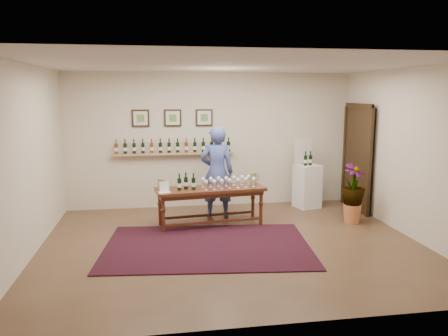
{
  "coord_description": "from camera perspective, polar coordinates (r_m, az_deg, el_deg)",
  "views": [
    {
      "loc": [
        -1.17,
        -6.57,
        2.38
      ],
      "look_at": [
        0.0,
        0.8,
        1.1
      ],
      "focal_mm": 35.0,
      "sensor_mm": 36.0,
      "label": 1
    }
  ],
  "objects": [
    {
      "name": "potted_plant",
      "position": [
        8.4,
        16.49,
        -3.2
      ],
      "size": [
        0.68,
        0.68,
        0.96
      ],
      "rotation": [
        0.0,
        0.0,
        0.49
      ],
      "color": "#C57141",
      "rests_on": "ground"
    },
    {
      "name": "info_sign",
      "position": [
        9.3,
        10.33,
        2.24
      ],
      "size": [
        0.4,
        0.13,
        0.57
      ],
      "primitive_type": "cube",
      "rotation": [
        0.0,
        0.0,
        0.26
      ],
      "color": "silver",
      "rests_on": "display_pedestal"
    },
    {
      "name": "table_glasses",
      "position": [
        7.92,
        0.55,
        -1.83
      ],
      "size": [
        1.41,
        0.52,
        0.19
      ],
      "primitive_type": null,
      "rotation": [
        0.0,
        0.0,
        0.15
      ],
      "color": "white",
      "rests_on": "tasting_table"
    },
    {
      "name": "rug",
      "position": [
        6.97,
        -2.17,
        -10.15
      ],
      "size": [
        3.4,
        2.45,
        0.02
      ],
      "primitive_type": "cube",
      "rotation": [
        0.0,
        0.0,
        -0.11
      ],
      "color": "#4A0E0D",
      "rests_on": "ground"
    },
    {
      "name": "menu_card",
      "position": [
        7.6,
        -7.82,
        -2.46
      ],
      "size": [
        0.23,
        0.19,
        0.18
      ],
      "primitive_type": "cube",
      "rotation": [
        0.0,
        0.0,
        0.24
      ],
      "color": "silver",
      "rests_on": "tasting_table"
    },
    {
      "name": "display_pedestal",
      "position": [
        9.34,
        10.8,
        -2.34
      ],
      "size": [
        0.56,
        0.56,
        0.91
      ],
      "primitive_type": "cube",
      "rotation": [
        0.0,
        0.0,
        0.26
      ],
      "color": "white",
      "rests_on": "ground"
    },
    {
      "name": "table_bottles",
      "position": [
        7.74,
        -4.96,
        -1.68
      ],
      "size": [
        0.3,
        0.18,
        0.31
      ],
      "primitive_type": null,
      "rotation": [
        0.0,
        0.0,
        0.05
      ],
      "color": "black",
      "rests_on": "tasting_table"
    },
    {
      "name": "person",
      "position": [
        8.35,
        -0.94,
        -0.55
      ],
      "size": [
        0.69,
        0.49,
        1.77
      ],
      "primitive_type": "imported",
      "rotation": [
        0.0,
        0.0,
        3.03
      ],
      "color": "#3D4C90",
      "rests_on": "ground"
    },
    {
      "name": "ground",
      "position": [
        7.08,
        1.03,
        -9.9
      ],
      "size": [
        6.0,
        6.0,
        0.0
      ],
      "primitive_type": "plane",
      "color": "#4F3623",
      "rests_on": "ground"
    },
    {
      "name": "pitcher_left",
      "position": [
        7.78,
        -8.23,
        -2.12
      ],
      "size": [
        0.13,
        0.13,
        0.2
      ],
      "primitive_type": null,
      "rotation": [
        0.0,
        0.0,
        0.01
      ],
      "color": "olive",
      "rests_on": "tasting_table"
    },
    {
      "name": "room_shell",
      "position": [
        9.13,
        12.15,
        1.59
      ],
      "size": [
        6.0,
        6.0,
        6.0
      ],
      "color": "beige",
      "rests_on": "ground"
    },
    {
      "name": "tasting_table",
      "position": [
        7.91,
        -1.78,
        -3.34
      ],
      "size": [
        2.02,
        0.84,
        0.7
      ],
      "rotation": [
        0.0,
        0.0,
        0.11
      ],
      "color": "#451E11",
      "rests_on": "ground"
    },
    {
      "name": "pedestal_bottles",
      "position": [
        9.16,
        10.92,
        1.33
      ],
      "size": [
        0.33,
        0.17,
        0.32
      ],
      "primitive_type": null,
      "rotation": [
        0.0,
        0.0,
        0.26
      ],
      "color": "black",
      "rests_on": "display_pedestal"
    },
    {
      "name": "pitcher_right",
      "position": [
        8.18,
        3.84,
        -1.35
      ],
      "size": [
        0.15,
        0.15,
        0.23
      ],
      "primitive_type": null,
      "rotation": [
        0.0,
        0.0,
        0.02
      ],
      "color": "olive",
      "rests_on": "tasting_table"
    }
  ]
}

